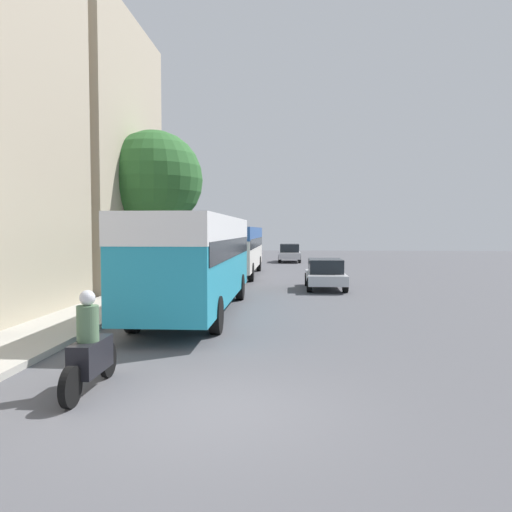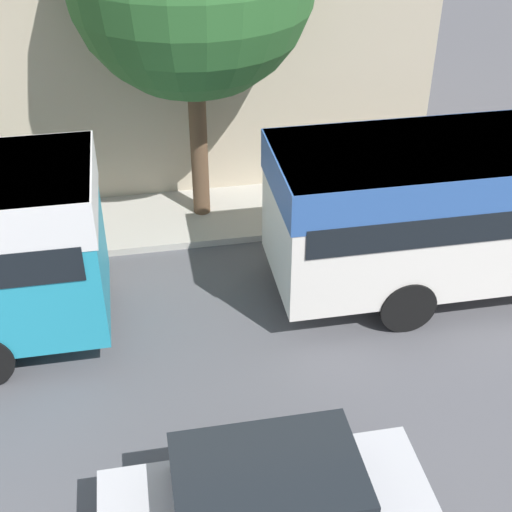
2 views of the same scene
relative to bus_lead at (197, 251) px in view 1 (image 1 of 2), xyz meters
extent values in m
plane|color=#515156|center=(1.85, -8.81, -2.04)|extent=(120.00, 120.00, 0.00)
cube|color=#BCAD93|center=(-7.72, 7.77, 4.37)|extent=(6.74, 9.60, 12.83)
cube|color=teal|center=(0.00, 0.00, -0.22)|extent=(2.41, 10.44, 2.66)
cube|color=white|center=(0.00, 0.00, 0.71)|extent=(2.43, 10.50, 0.80)
cube|color=black|center=(0.00, 0.00, 0.12)|extent=(2.46, 10.03, 0.58)
cylinder|color=black|center=(-1.11, 3.24, -1.54)|extent=(0.28, 1.00, 1.00)
cylinder|color=black|center=(1.11, 3.24, -1.54)|extent=(0.28, 1.00, 1.00)
cylinder|color=black|center=(-1.11, -3.24, -1.54)|extent=(0.28, 1.00, 1.00)
cylinder|color=black|center=(1.11, -3.24, -1.54)|extent=(0.28, 1.00, 1.00)
cube|color=silver|center=(-0.11, 13.62, -0.34)|extent=(2.44, 10.94, 2.40)
cube|color=#2D569E|center=(-0.11, 13.62, 0.50)|extent=(2.46, 10.99, 0.72)
cube|color=black|center=(-0.11, 13.62, -0.04)|extent=(2.48, 10.50, 0.53)
cylinder|color=black|center=(-1.23, 17.01, -1.54)|extent=(0.28, 1.00, 1.00)
cylinder|color=black|center=(1.01, 17.01, -1.54)|extent=(0.28, 1.00, 1.00)
cylinder|color=black|center=(-1.23, 10.23, -1.54)|extent=(0.28, 1.00, 1.00)
cylinder|color=black|center=(1.01, 10.23, -1.54)|extent=(0.28, 1.00, 1.00)
cube|color=black|center=(-0.33, -8.00, -1.45)|extent=(0.38, 1.10, 0.55)
cylinder|color=black|center=(-0.33, -7.20, -1.72)|extent=(0.10, 0.64, 0.64)
cylinder|color=black|center=(-0.33, -8.80, -1.72)|extent=(0.12, 0.64, 0.64)
cylinder|color=#4C6B4C|center=(-0.33, -8.10, -0.87)|extent=(0.36, 0.36, 0.60)
sphere|color=silver|center=(-0.33, -8.10, -0.44)|extent=(0.26, 0.26, 0.26)
cube|color=#B7B7BC|center=(3.08, 26.85, -1.46)|extent=(1.81, 4.45, 0.54)
cube|color=black|center=(3.08, 26.85, -0.84)|extent=(1.59, 2.45, 0.70)
cylinder|color=black|center=(2.25, 28.23, -1.72)|extent=(0.22, 0.64, 0.64)
cylinder|color=black|center=(3.91, 28.23, -1.72)|extent=(0.22, 0.64, 0.64)
cylinder|color=black|center=(2.25, 25.47, -1.72)|extent=(0.22, 0.64, 0.64)
cylinder|color=black|center=(3.91, 25.47, -1.72)|extent=(0.22, 0.64, 0.64)
cube|color=#B7B7BC|center=(4.70, 7.06, -1.50)|extent=(1.71, 4.06, 0.45)
cube|color=black|center=(4.70, 7.06, -0.96)|extent=(1.50, 2.23, 0.63)
cylinder|color=black|center=(3.92, 8.32, -1.72)|extent=(0.22, 0.64, 0.64)
cylinder|color=black|center=(5.49, 8.32, -1.72)|extent=(0.22, 0.64, 0.64)
cylinder|color=black|center=(3.92, 5.80, -1.72)|extent=(0.22, 0.64, 0.64)
cylinder|color=black|center=(5.49, 5.80, -1.72)|extent=(0.22, 0.64, 0.64)
cylinder|color=brown|center=(-3.36, 7.21, -0.27)|extent=(0.36, 0.36, 3.24)
sphere|color=#2D662D|center=(-3.36, 7.21, 3.08)|extent=(4.60, 4.60, 4.60)
camera|label=1|loc=(3.00, -16.12, 0.68)|focal=35.00mm
camera|label=2|loc=(10.02, 5.94, 6.02)|focal=50.00mm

